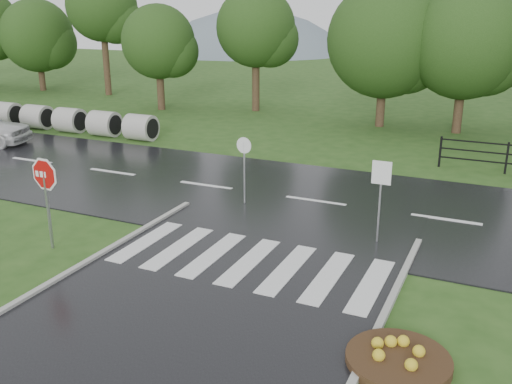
% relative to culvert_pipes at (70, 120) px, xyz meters
% --- Properties ---
extents(ground, '(120.00, 120.00, 0.00)m').
position_rel_culvert_pipes_xyz_m(ground, '(14.44, -15.00, -0.60)').
color(ground, '#294C19').
rests_on(ground, ground).
extents(main_road, '(90.00, 8.00, 0.04)m').
position_rel_culvert_pipes_xyz_m(main_road, '(14.44, -5.00, -0.60)').
color(main_road, black).
rests_on(main_road, ground).
extents(crosswalk, '(6.50, 2.80, 0.02)m').
position_rel_culvert_pipes_xyz_m(crosswalk, '(14.44, -10.00, -0.54)').
color(crosswalk, silver).
rests_on(crosswalk, ground).
extents(hills, '(102.00, 48.00, 48.00)m').
position_rel_culvert_pipes_xyz_m(hills, '(17.93, 50.00, -16.14)').
color(hills, slate).
rests_on(hills, ground).
extents(treeline, '(83.20, 5.20, 10.00)m').
position_rel_culvert_pipes_xyz_m(treeline, '(15.44, 9.00, -0.60)').
color(treeline, '#1C3B12').
rests_on(treeline, ground).
extents(culvert_pipes, '(9.70, 1.20, 1.20)m').
position_rel_culvert_pipes_xyz_m(culvert_pipes, '(0.00, 0.00, 0.00)').
color(culvert_pipes, '#9E9B93').
rests_on(culvert_pipes, ground).
extents(stop_sign, '(1.13, 0.13, 2.56)m').
position_rel_culvert_pipes_xyz_m(stop_sign, '(9.42, -11.26, 1.19)').
color(stop_sign, '#939399').
rests_on(stop_sign, ground).
extents(flower_bed, '(1.83, 1.83, 0.37)m').
position_rel_culvert_pipes_xyz_m(flower_bed, '(18.56, -12.65, -0.46)').
color(flower_bed, '#332111').
rests_on(flower_bed, ground).
extents(reg_sign_small, '(0.50, 0.05, 2.25)m').
position_rel_culvert_pipes_xyz_m(reg_sign_small, '(16.98, -7.47, 0.98)').
color(reg_sign_small, '#939399').
rests_on(reg_sign_small, ground).
extents(reg_sign_round, '(0.50, 0.08, 2.17)m').
position_rel_culvert_pipes_xyz_m(reg_sign_round, '(12.47, -6.13, 0.78)').
color(reg_sign_round, '#939399').
rests_on(reg_sign_round, ground).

